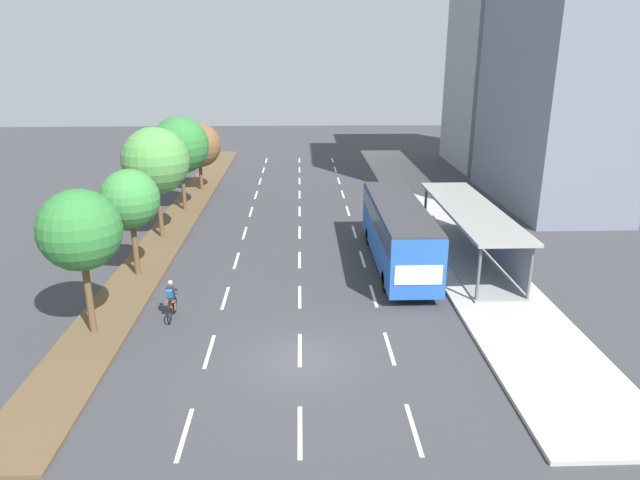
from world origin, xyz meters
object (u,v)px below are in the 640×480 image
at_px(median_tree_second, 130,199).
at_px(median_tree_fifth, 199,145).
at_px(median_tree_fourth, 180,145).
at_px(cyclist, 171,301).
at_px(median_tree_nearest, 80,231).
at_px(bus_shelter, 474,228).
at_px(median_tree_third, 156,161).
at_px(bus, 398,228).

distance_m(median_tree_second, median_tree_fifth, 18.87).
xyz_separation_m(median_tree_fourth, median_tree_fifth, (0.18, 6.29, -0.99)).
relative_size(cyclist, median_tree_nearest, 0.31).
height_order(cyclist, median_tree_nearest, median_tree_nearest).
relative_size(bus_shelter, median_tree_nearest, 2.07).
xyz_separation_m(median_tree_third, median_tree_fifth, (0.40, 12.58, -1.06)).
height_order(bus, median_tree_third, median_tree_third).
bearing_deg(bus_shelter, bus, -172.97).
height_order(bus, median_tree_fifth, median_tree_fifth).
relative_size(bus, median_tree_fourth, 1.70).
relative_size(bus_shelter, cyclist, 6.77).
bearing_deg(median_tree_fifth, bus, -52.95).
distance_m(median_tree_nearest, median_tree_fifth, 25.17).
height_order(cyclist, median_tree_second, median_tree_second).
height_order(median_tree_second, median_tree_fourth, median_tree_fourth).
xyz_separation_m(bus_shelter, cyclist, (-15.06, -6.63, -1.08)).
relative_size(bus_shelter, median_tree_fourth, 1.86).
xyz_separation_m(bus, median_tree_fifth, (-13.35, 17.69, 1.69)).
distance_m(median_tree_third, median_tree_fifth, 12.63).
distance_m(bus_shelter, cyclist, 16.49).
bearing_deg(median_tree_second, median_tree_nearest, -91.16).
bearing_deg(median_tree_nearest, bus, 28.58).
xyz_separation_m(median_tree_nearest, median_tree_fifth, (0.35, 25.16, -0.69)).
relative_size(cyclist, median_tree_fifth, 0.34).
bearing_deg(bus, cyclist, -150.49).
height_order(median_tree_second, median_tree_fifth, median_tree_second).
distance_m(median_tree_third, median_tree_fourth, 6.29).
xyz_separation_m(bus_shelter, median_tree_nearest, (-17.98, -7.99, 2.58)).
bearing_deg(median_tree_third, median_tree_fourth, 88.05).
xyz_separation_m(bus_shelter, median_tree_fourth, (-17.82, 10.87, 2.88)).
xyz_separation_m(bus, median_tree_fourth, (-13.54, 11.40, 2.67)).
bearing_deg(bus, median_tree_third, 159.60).
height_order(cyclist, median_tree_fourth, median_tree_fourth).
bearing_deg(median_tree_nearest, cyclist, 25.02).
bearing_deg(median_tree_fourth, median_tree_third, -91.95).
xyz_separation_m(cyclist, median_tree_third, (-2.97, 11.21, 4.02)).
relative_size(bus, cyclist, 6.20).
bearing_deg(median_tree_fifth, median_tree_fourth, -91.67).
relative_size(median_tree_second, median_tree_fourth, 0.82).
bearing_deg(bus, median_tree_second, -175.05).
relative_size(cyclist, median_tree_third, 0.27).
relative_size(bus_shelter, median_tree_third, 1.84).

